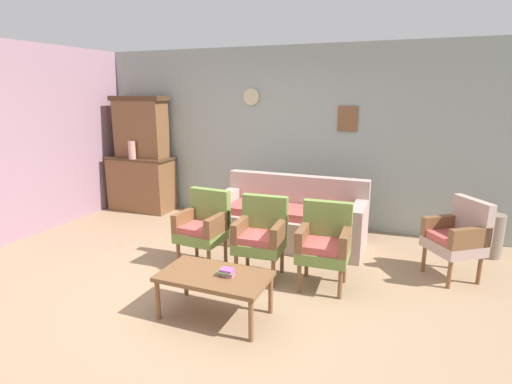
% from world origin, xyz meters
% --- Properties ---
extents(ground_plane, '(7.68, 7.68, 0.00)m').
position_xyz_m(ground_plane, '(0.00, 0.00, 0.00)').
color(ground_plane, '#997A5B').
extents(wall_back_with_decor, '(6.40, 0.09, 2.70)m').
position_xyz_m(wall_back_with_decor, '(0.00, 2.63, 1.35)').
color(wall_back_with_decor, '#939E99').
rests_on(wall_back_with_decor, ground).
extents(side_cabinet, '(1.16, 0.55, 0.93)m').
position_xyz_m(side_cabinet, '(-2.55, 2.25, 0.47)').
color(side_cabinet, brown).
rests_on(side_cabinet, ground).
extents(cabinet_upper_hutch, '(0.99, 0.38, 1.03)m').
position_xyz_m(cabinet_upper_hutch, '(-2.55, 2.33, 1.45)').
color(cabinet_upper_hutch, brown).
rests_on(cabinet_upper_hutch, side_cabinet).
extents(vase_on_cabinet, '(0.12, 0.12, 0.30)m').
position_xyz_m(vase_on_cabinet, '(-2.56, 2.07, 1.08)').
color(vase_on_cabinet, tan).
rests_on(vase_on_cabinet, side_cabinet).
extents(floral_couch, '(2.00, 0.82, 0.90)m').
position_xyz_m(floral_couch, '(0.35, 1.66, 0.33)').
color(floral_couch, tan).
rests_on(floral_couch, ground).
extents(armchair_row_middle, '(0.55, 0.52, 0.90)m').
position_xyz_m(armchair_row_middle, '(-0.40, 0.60, 0.50)').
color(armchair_row_middle, olive).
rests_on(armchair_row_middle, ground).
extents(armchair_by_doorway, '(0.55, 0.52, 0.90)m').
position_xyz_m(armchair_by_doorway, '(0.35, 0.57, 0.50)').
color(armchair_by_doorway, olive).
rests_on(armchair_by_doorway, ground).
extents(armchair_near_cabinet, '(0.55, 0.52, 0.90)m').
position_xyz_m(armchair_near_cabinet, '(1.05, 0.59, 0.50)').
color(armchair_near_cabinet, olive).
rests_on(armchair_near_cabinet, ground).
extents(wingback_chair_by_fireplace, '(0.70, 0.71, 0.90)m').
position_xyz_m(wingback_chair_by_fireplace, '(2.38, 1.33, 0.50)').
color(wingback_chair_by_fireplace, tan).
rests_on(wingback_chair_by_fireplace, ground).
extents(coffee_table, '(1.00, 0.56, 0.42)m').
position_xyz_m(coffee_table, '(0.26, -0.39, 0.38)').
color(coffee_table, brown).
rests_on(coffee_table, ground).
extents(book_stack_on_table, '(0.15, 0.09, 0.07)m').
position_xyz_m(book_stack_on_table, '(0.38, -0.38, 0.46)').
color(book_stack_on_table, '#D290A3').
rests_on(book_stack_on_table, coffee_table).
extents(floor_vase_by_wall, '(0.25, 0.25, 0.56)m').
position_xyz_m(floor_vase_by_wall, '(2.85, 2.15, 0.28)').
color(floor_vase_by_wall, '#7E6E5E').
rests_on(floor_vase_by_wall, ground).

